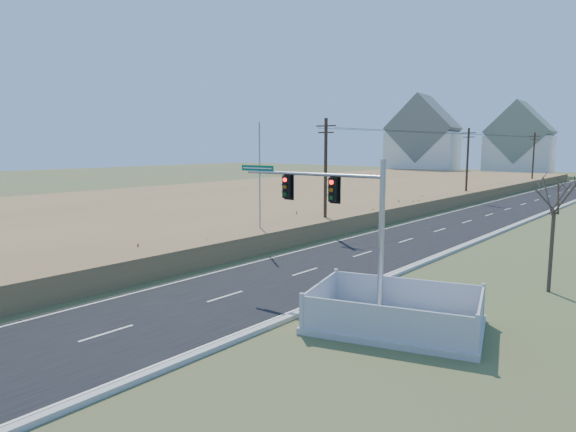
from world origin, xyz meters
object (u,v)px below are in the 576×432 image
object	(u,v)px
open_sign	(395,298)
bare_tree	(555,193)
traffic_signal_mast	(344,214)
fence_enclosure	(395,320)
flagpole	(260,197)

from	to	relation	value
open_sign	bare_tree	distance (m)	9.17
traffic_signal_mast	bare_tree	size ratio (longest dim) A/B	1.36
traffic_signal_mast	open_sign	distance (m)	4.35
traffic_signal_mast	fence_enclosure	world-z (taller)	traffic_signal_mast
bare_tree	fence_enclosure	bearing A→B (deg)	-110.24
traffic_signal_mast	fence_enclosure	bearing A→B (deg)	-21.66
traffic_signal_mast	fence_enclosure	distance (m)	5.02
fence_enclosure	open_sign	size ratio (longest dim) A/B	13.15
flagpole	bare_tree	world-z (taller)	flagpole
flagpole	bare_tree	xyz separation A→B (m)	(18.19, 0.53, 1.36)
open_sign	bare_tree	size ratio (longest dim) A/B	0.09
fence_enclosure	traffic_signal_mast	bearing A→B (deg)	143.55
traffic_signal_mast	open_sign	xyz separation A→B (m)	(1.82, 1.39, -3.70)
fence_enclosure	flagpole	xyz separation A→B (m)	(-14.84, 8.53, 3.09)
flagpole	fence_enclosure	bearing A→B (deg)	-29.90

